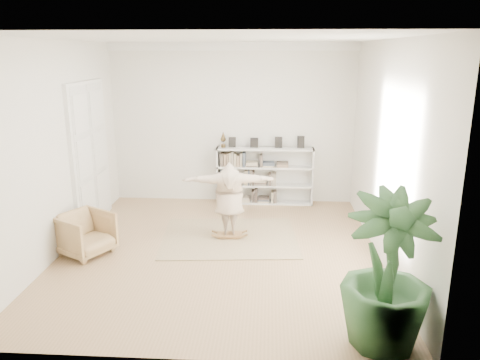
# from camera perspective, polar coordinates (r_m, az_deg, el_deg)

# --- Properties ---
(floor) EXTENTS (6.00, 6.00, 0.00)m
(floor) POSITION_cam_1_polar(r_m,az_deg,el_deg) (8.33, -2.47, -8.72)
(floor) COLOR #99774F
(floor) RESTS_ON ground
(room_shell) EXTENTS (6.00, 6.00, 6.00)m
(room_shell) POSITION_cam_1_polar(r_m,az_deg,el_deg) (10.53, -0.97, 15.99)
(room_shell) COLOR silver
(room_shell) RESTS_ON floor
(doors) EXTENTS (0.09, 1.78, 2.92)m
(doors) POSITION_cam_1_polar(r_m,az_deg,el_deg) (9.74, -17.77, 2.80)
(doors) COLOR white
(doors) RESTS_ON floor
(bookshelf) EXTENTS (2.20, 0.35, 1.64)m
(bookshelf) POSITION_cam_1_polar(r_m,az_deg,el_deg) (10.74, 3.00, 0.45)
(bookshelf) COLOR silver
(bookshelf) RESTS_ON floor
(armchair) EXTENTS (1.10, 1.09, 0.74)m
(armchair) POSITION_cam_1_polar(r_m,az_deg,el_deg) (8.53, -18.32, -6.25)
(armchair) COLOR tan
(armchair) RESTS_ON floor
(rug) EXTENTS (2.66, 2.20, 0.02)m
(rug) POSITION_cam_1_polar(r_m,az_deg,el_deg) (8.90, -1.29, -7.00)
(rug) COLOR tan
(rug) RESTS_ON floor
(rocker_board) EXTENTS (0.49, 0.32, 0.10)m
(rocker_board) POSITION_cam_1_polar(r_m,az_deg,el_deg) (8.88, -1.29, -6.68)
(rocker_board) COLOR olive
(rocker_board) RESTS_ON rug
(person) EXTENTS (1.74, 0.60, 1.39)m
(person) POSITION_cam_1_polar(r_m,az_deg,el_deg) (8.63, -1.32, -2.07)
(person) COLOR tan
(person) RESTS_ON rocker_board
(houseplant) EXTENTS (1.16, 1.16, 1.89)m
(houseplant) POSITION_cam_1_polar(r_m,az_deg,el_deg) (5.75, 17.51, -10.66)
(houseplant) COLOR #285028
(houseplant) RESTS_ON floor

